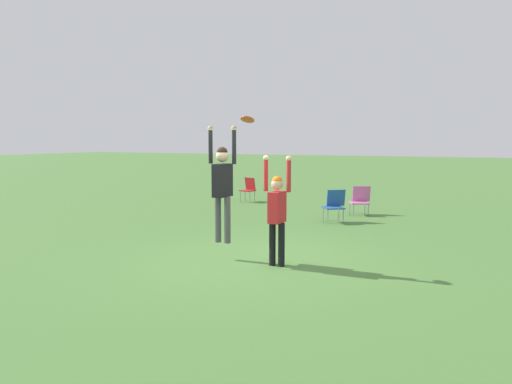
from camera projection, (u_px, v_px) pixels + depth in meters
The scene contains 7 objects.
ground_plane at pixel (249, 260), 9.52m from camera, with size 120.00×120.00×0.00m, color #4C7A38.
person_jumping at pixel (222, 181), 9.47m from camera, with size 0.61×0.47×2.23m.
person_defending at pixel (277, 208), 9.00m from camera, with size 0.55×0.40×2.01m.
frisbee at pixel (247, 119), 9.12m from camera, with size 0.26×0.24×0.12m.
camping_chair_1 at pixel (360, 199), 15.28m from camera, with size 0.72×0.79×0.87m.
camping_chair_2 at pixel (335, 204), 13.91m from camera, with size 0.73×0.81×0.89m.
camping_chair_3 at pixel (249, 188), 18.45m from camera, with size 0.58×0.63×0.88m.
Camera 1 is at (4.13, -8.36, 2.30)m, focal length 35.00 mm.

